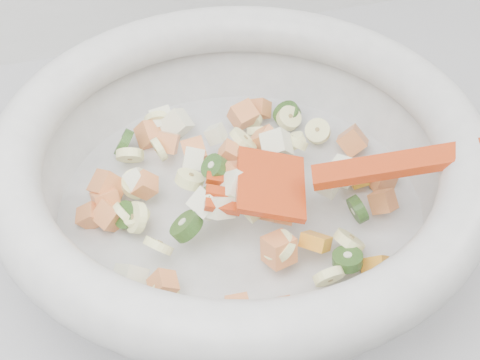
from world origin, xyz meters
name	(u,v)px	position (x,y,z in m)	size (l,w,h in m)	color
mixing_bowl	(240,168)	(-0.06, 1.41, 0.96)	(0.46, 0.41, 0.13)	silver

